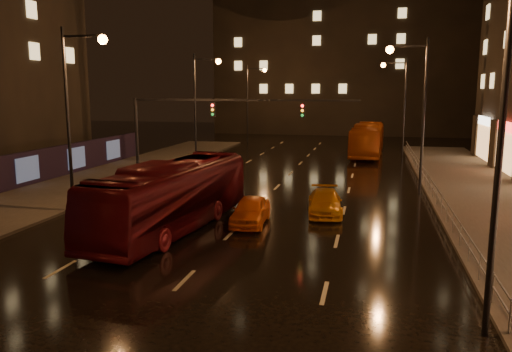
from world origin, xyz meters
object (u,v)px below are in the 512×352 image
(bus_red, at_px, (173,196))
(taxi_near, at_px, (250,211))
(taxi_far, at_px, (325,202))
(bus_curb, at_px, (367,140))

(bus_red, xyz_separation_m, taxi_near, (3.42, 1.87, -0.98))
(taxi_far, bearing_deg, bus_red, -151.35)
(bus_red, xyz_separation_m, taxi_far, (6.92, 4.86, -1.04))
(bus_curb, xyz_separation_m, taxi_near, (-5.50, -28.96, -0.99))
(bus_curb, xyz_separation_m, taxi_far, (-2.00, -25.97, -1.04))
(bus_curb, relative_size, taxi_far, 2.73)
(bus_curb, height_order, taxi_far, bus_curb)
(taxi_near, bearing_deg, bus_curb, 76.24)
(taxi_near, relative_size, taxi_far, 0.92)
(bus_curb, bearing_deg, taxi_far, -91.49)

